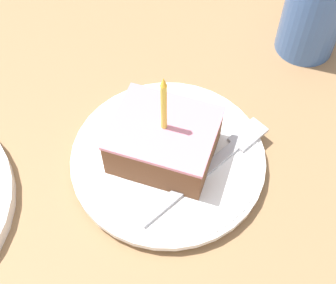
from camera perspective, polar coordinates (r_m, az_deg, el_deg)
The scene contains 4 objects.
ground_plane at distance 0.56m, azimuth -2.57°, elevation -4.09°, with size 2.40×2.40×0.04m.
plate at distance 0.54m, azimuth 0.00°, elevation -2.06°, with size 0.22×0.22×0.02m.
cake_slice at distance 0.51m, azimuth -0.46°, elevation 0.22°, with size 0.09×0.11×0.13m.
fork at distance 0.52m, azimuth 5.57°, elevation -2.61°, with size 0.17×0.11×0.00m.
Camera 1 is at (-0.26, -0.11, 0.46)m, focal length 50.00 mm.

